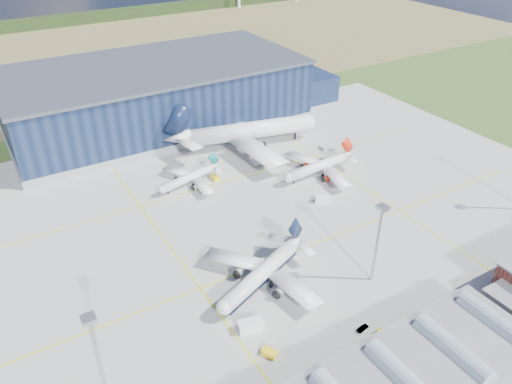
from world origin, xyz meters
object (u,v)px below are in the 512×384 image
at_px(gse_van_a, 250,325).
at_px(car_b, 363,328).
at_px(gse_tug_c, 215,178).
at_px(gse_van_b, 322,198).
at_px(gse_cart_a, 324,148).
at_px(gse_tug_a, 269,353).
at_px(airliner_widebody, 249,122).
at_px(light_mast_center, 379,232).
at_px(hangar, 162,97).
at_px(gse_tug_b, 382,335).
at_px(airliner_navy, 261,268).
at_px(airliner_red, 317,162).
at_px(light_mast_west, 95,347).
at_px(airliner_regional, 187,174).

height_order(gse_van_a, car_b, gse_van_a).
bearing_deg(gse_tug_c, gse_van_b, -56.66).
bearing_deg(gse_cart_a, gse_tug_a, -131.31).
xyz_separation_m(airliner_widebody, gse_cart_a, (23.54, -17.51, -9.53)).
relative_size(airliner_widebody, gse_tug_a, 18.85).
relative_size(light_mast_center, gse_cart_a, 7.97).
relative_size(gse_tug_a, gse_van_a, 0.56).
bearing_deg(gse_van_a, hangar, -2.53).
relative_size(gse_tug_b, gse_tug_c, 0.81).
distance_m(light_mast_center, airliner_navy, 30.72).
height_order(light_mast_center, gse_van_a, light_mast_center).
relative_size(airliner_red, gse_cart_a, 11.42).
bearing_deg(car_b, light_mast_west, 67.26).
bearing_deg(light_mast_center, gse_tug_b, -125.18).
bearing_deg(gse_van_b, light_mast_center, -172.38).
height_order(airliner_red, gse_van_a, airliner_red).
height_order(gse_tug_b, gse_van_b, gse_van_b).
distance_m(light_mast_west, airliner_regional, 85.42).
relative_size(hangar, airliner_widebody, 2.33).
distance_m(airliner_navy, gse_tug_b, 32.99).
distance_m(airliner_navy, airliner_widebody, 82.06).
bearing_deg(airliner_widebody, airliner_red, -63.21).
relative_size(gse_van_a, car_b, 1.86).
bearing_deg(gse_van_b, airliner_red, -4.48).
height_order(airliner_navy, airliner_red, airliner_navy).
relative_size(gse_tug_c, car_b, 1.06).
height_order(light_mast_center, gse_tug_c, light_mast_center).
distance_m(light_mast_center, gse_van_b, 41.53).
relative_size(light_mast_west, gse_van_a, 3.87).
relative_size(airliner_regional, car_b, 8.37).
bearing_deg(airliner_widebody, gse_tug_b, -90.73).
distance_m(light_mast_center, airliner_widebody, 86.11).
distance_m(airliner_regional, gse_van_b, 46.45).
bearing_deg(airliner_navy, light_mast_center, 131.34).
relative_size(hangar, gse_van_a, 24.39).
xyz_separation_m(gse_van_a, gse_cart_a, (72.28, 66.11, -0.67)).
distance_m(hangar, airliner_navy, 113.65).
distance_m(airliner_regional, gse_tug_a, 77.98).
bearing_deg(light_mast_west, gse_van_a, 2.32).
distance_m(hangar, gse_tug_c, 58.18).
xyz_separation_m(airliner_widebody, gse_van_a, (-48.74, -83.62, -8.86)).
height_order(light_mast_center, gse_tug_b, light_mast_center).
bearing_deg(gse_tug_b, airliner_widebody, 86.22).
xyz_separation_m(airliner_red, gse_tug_c, (-32.46, 15.81, -4.63)).
height_order(hangar, airliner_widebody, hangar).
height_order(airliner_widebody, gse_cart_a, airliner_widebody).
relative_size(light_mast_west, gse_tug_c, 6.82).
bearing_deg(airliner_widebody, airliner_regional, -142.30).
xyz_separation_m(light_mast_center, gse_cart_a, (36.28, 67.49, -14.81)).
xyz_separation_m(hangar, gse_van_a, (-28.81, -123.43, -10.32)).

